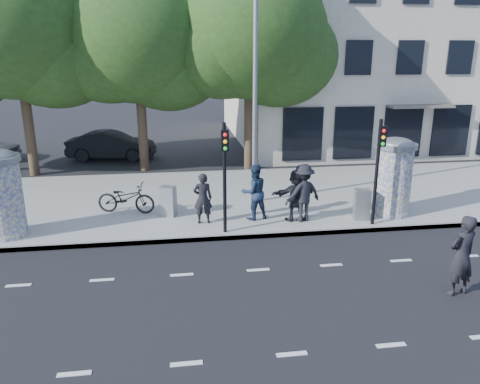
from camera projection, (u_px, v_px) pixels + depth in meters
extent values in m
plane|color=black|center=(269.00, 297.00, 10.99)|extent=(120.00, 120.00, 0.00)
cube|color=gray|center=(230.00, 198.00, 18.07)|extent=(40.00, 8.00, 0.15)
cube|color=slate|center=(246.00, 236.00, 14.33)|extent=(40.00, 0.10, 0.16)
cube|color=silver|center=(292.00, 354.00, 8.90)|extent=(32.00, 0.12, 0.01)
cube|color=silver|center=(258.00, 270.00, 12.31)|extent=(32.00, 0.12, 0.01)
cylinder|color=beige|center=(2.00, 199.00, 13.89)|extent=(1.20, 1.20, 2.30)
cylinder|color=beige|center=(393.00, 182.00, 15.76)|extent=(1.20, 1.20, 2.30)
cylinder|color=slate|center=(396.00, 146.00, 15.41)|extent=(1.36, 1.36, 0.16)
ellipsoid|color=slate|center=(397.00, 143.00, 15.38)|extent=(1.10, 1.10, 0.38)
cylinder|color=black|center=(225.00, 179.00, 14.01)|extent=(0.11, 0.11, 3.40)
cube|color=black|center=(225.00, 140.00, 13.49)|extent=(0.22, 0.14, 0.62)
cylinder|color=black|center=(377.00, 173.00, 14.66)|extent=(0.11, 0.11, 3.40)
cube|color=black|center=(382.00, 136.00, 14.14)|extent=(0.22, 0.14, 0.62)
cylinder|color=slate|center=(255.00, 92.00, 16.23)|extent=(0.16, 0.16, 8.00)
cylinder|color=#38281C|center=(29.00, 124.00, 20.98)|extent=(0.44, 0.44, 4.73)
ellipsoid|color=#223814|center=(16.00, 26.00, 19.77)|extent=(7.20, 7.20, 6.12)
cylinder|color=#38281C|center=(142.00, 124.00, 21.90)|extent=(0.44, 0.44, 4.41)
ellipsoid|color=#223814|center=(137.00, 38.00, 20.77)|extent=(6.80, 6.80, 5.78)
cylinder|color=#38281C|center=(249.00, 122.00, 22.17)|extent=(0.44, 0.44, 4.59)
ellipsoid|color=#223814|center=(249.00, 32.00, 20.99)|extent=(7.00, 7.00, 5.95)
cube|color=#ADA591|center=(392.00, 42.00, 29.80)|extent=(20.00, 15.00, 12.00)
cube|color=black|center=(450.00, 130.00, 23.94)|extent=(18.00, 0.10, 2.60)
cube|color=#59544C|center=(420.00, 106.00, 22.95)|extent=(3.20, 0.90, 0.12)
cube|color=#194C8C|center=(269.00, 102.00, 22.18)|extent=(1.60, 0.06, 0.30)
imported|color=black|center=(203.00, 198.00, 15.01)|extent=(0.61, 0.41, 1.67)
imported|color=#1B2B43|center=(254.00, 192.00, 15.36)|extent=(1.06, 0.92, 1.86)
imported|color=black|center=(303.00, 193.00, 15.17)|extent=(1.39, 1.03, 1.91)
imported|color=black|center=(296.00, 195.00, 15.27)|extent=(1.68, 0.87, 1.72)
imported|color=black|center=(462.00, 256.00, 10.85)|extent=(0.81, 0.63, 1.97)
imported|color=black|center=(126.00, 198.00, 16.06)|extent=(1.16, 2.11, 1.05)
cube|color=gray|center=(168.00, 201.00, 15.77)|extent=(0.59, 0.52, 1.03)
cube|color=gray|center=(362.00, 204.00, 15.42)|extent=(0.55, 0.44, 1.04)
imported|color=black|center=(111.00, 145.00, 24.62)|extent=(2.17, 4.66, 1.48)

